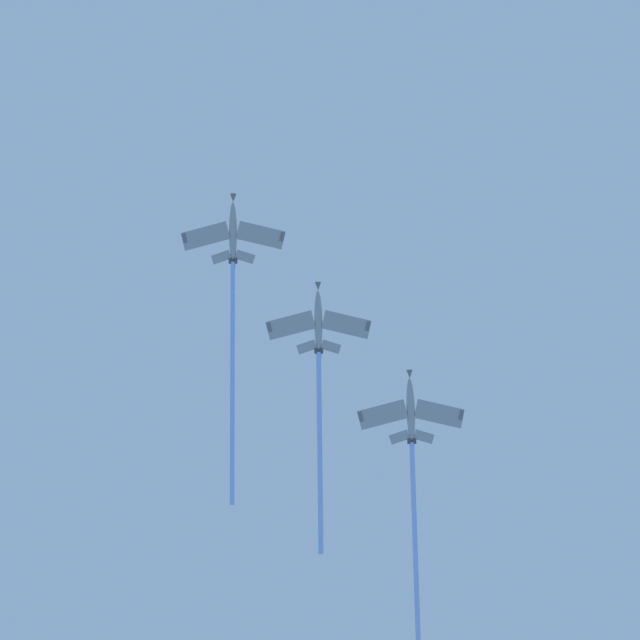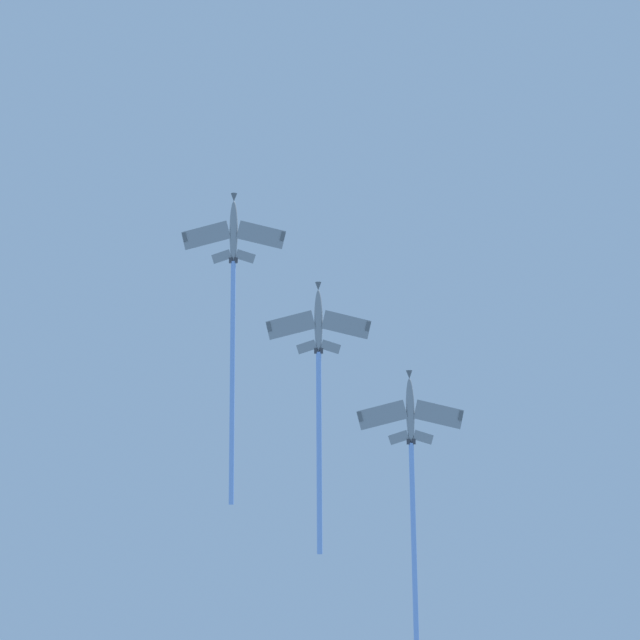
% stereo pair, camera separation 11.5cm
% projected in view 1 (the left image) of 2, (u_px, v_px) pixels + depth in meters
% --- Properties ---
extents(jet_lead, '(44.36, 39.74, 18.01)m').
position_uv_depth(jet_lead, '(233.00, 298.00, 154.02)').
color(jet_lead, gray).
extents(jet_second, '(38.14, 34.39, 16.12)m').
position_uv_depth(jet_second, '(319.00, 376.00, 152.70)').
color(jet_second, gray).
extents(jet_third, '(44.14, 39.63, 17.33)m').
position_uv_depth(jet_third, '(413.00, 481.00, 150.05)').
color(jet_third, gray).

